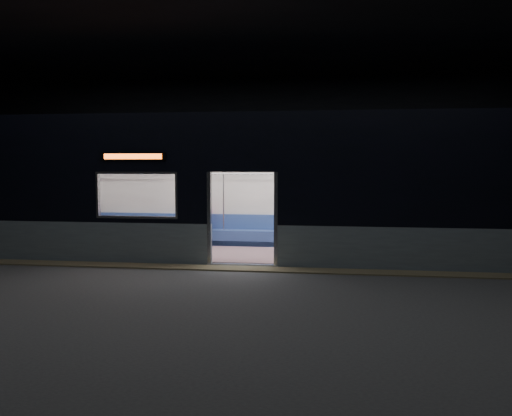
# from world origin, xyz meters

# --- Properties ---
(station_floor) EXTENTS (24.00, 14.00, 0.01)m
(station_floor) POSITION_xyz_m (0.00, 0.00, -0.01)
(station_floor) COLOR #47494C
(station_floor) RESTS_ON ground
(station_envelope) EXTENTS (24.00, 14.00, 5.00)m
(station_envelope) POSITION_xyz_m (0.00, 0.00, 3.66)
(station_envelope) COLOR black
(station_envelope) RESTS_ON station_floor
(tactile_strip) EXTENTS (22.80, 0.50, 0.03)m
(tactile_strip) POSITION_xyz_m (0.00, 0.55, 0.01)
(tactile_strip) COLOR #8C7F59
(tactile_strip) RESTS_ON station_floor
(metro_car) EXTENTS (18.00, 3.04, 3.35)m
(metro_car) POSITION_xyz_m (-0.00, 2.54, 1.85)
(metro_car) COLOR #8DA0A9
(metro_car) RESTS_ON station_floor
(passenger) EXTENTS (0.44, 0.71, 1.38)m
(passenger) POSITION_xyz_m (-1.52, 3.55, 0.80)
(passenger) COLOR black
(passenger) RESTS_ON metro_car
(handbag) EXTENTS (0.28, 0.24, 0.13)m
(handbag) POSITION_xyz_m (-1.47, 3.32, 0.68)
(handbag) COLOR black
(handbag) RESTS_ON passenger
(transit_map) EXTENTS (0.97, 0.03, 0.63)m
(transit_map) POSITION_xyz_m (3.68, 3.85, 1.47)
(transit_map) COLOR white
(transit_map) RESTS_ON metro_car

